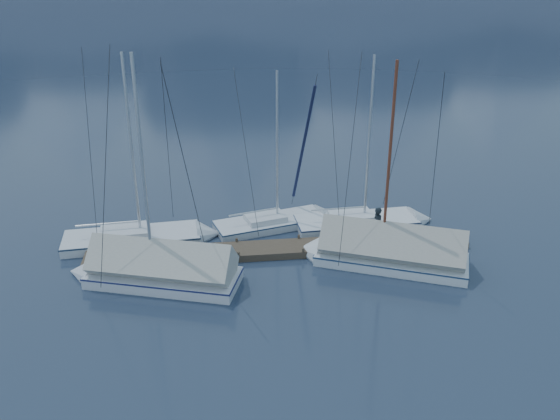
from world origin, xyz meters
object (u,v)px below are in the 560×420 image
(sailboat_open_right, at_px, (373,222))
(sailboat_covered_far, at_px, (150,271))
(sailboat_open_mid, at_px, (286,221))
(sailboat_covered_near, at_px, (378,253))
(sailboat_open_left, at_px, (152,238))
(person, at_px, (378,225))

(sailboat_open_right, relative_size, sailboat_covered_far, 0.90)
(sailboat_open_mid, xyz_separation_m, sailboat_covered_far, (-6.53, -5.09, 0.37))
(sailboat_covered_near, bearing_deg, sailboat_open_mid, 128.47)
(sailboat_open_left, distance_m, sailboat_covered_far, 3.95)
(sailboat_open_right, relative_size, sailboat_covered_near, 0.94)
(sailboat_open_mid, height_order, person, sailboat_open_mid)
(sailboat_open_left, distance_m, person, 10.95)
(person, bearing_deg, sailboat_covered_near, 152.69)
(sailboat_covered_near, xyz_separation_m, person, (0.30, 1.36, 0.73))
(sailboat_open_right, distance_m, sailboat_covered_far, 11.89)
(sailboat_covered_near, bearing_deg, sailboat_open_left, 161.67)
(sailboat_covered_far, relative_size, person, 5.93)
(sailboat_covered_near, height_order, sailboat_covered_far, sailboat_covered_far)
(sailboat_open_left, relative_size, sailboat_covered_near, 0.99)
(sailboat_open_right, relative_size, person, 5.32)
(sailboat_covered_near, bearing_deg, sailboat_covered_far, -177.26)
(sailboat_open_right, distance_m, person, 2.83)
(sailboat_open_left, height_order, sailboat_open_right, sailboat_open_left)
(sailboat_open_mid, bearing_deg, sailboat_covered_far, -142.06)
(sailboat_open_mid, xyz_separation_m, sailboat_covered_near, (3.66, -4.60, 0.35))
(sailboat_covered_near, bearing_deg, sailboat_open_right, 77.85)
(sailboat_open_mid, height_order, sailboat_covered_far, sailboat_covered_far)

